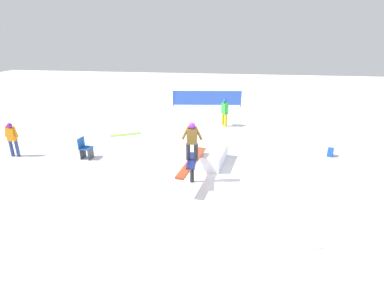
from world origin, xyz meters
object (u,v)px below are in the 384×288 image
at_px(bystander_orange, 12,138).
at_px(rail_feature, 192,164).
at_px(main_rider_on_rail, 192,142).
at_px(bystander_green, 225,111).
at_px(folding_chair, 85,149).
at_px(backpack_on_snow, 330,152).
at_px(loose_snowboard_white, 322,243).
at_px(loose_snowboard_lime, 126,135).

bearing_deg(bystander_orange, rail_feature, -10.46).
distance_m(main_rider_on_rail, bystander_green, 6.96).
height_order(folding_chair, backpack_on_snow, folding_chair).
distance_m(main_rider_on_rail, bystander_orange, 7.73).
height_order(main_rider_on_rail, bystander_orange, main_rider_on_rail).
distance_m(bystander_orange, loose_snowboard_white, 11.92).
relative_size(bystander_orange, loose_snowboard_white, 1.06).
xyz_separation_m(main_rider_on_rail, loose_snowboard_lime, (-4.58, -4.07, -1.44)).
bearing_deg(loose_snowboard_white, loose_snowboard_lime, -73.29).
distance_m(rail_feature, bystander_green, 6.94).
distance_m(bystander_orange, backpack_on_snow, 13.14).
bearing_deg(folding_chair, rail_feature, -101.49).
height_order(rail_feature, bystander_green, bystander_green).
xyz_separation_m(bystander_orange, bystander_green, (-5.69, 8.41, 0.04)).
bearing_deg(bystander_orange, loose_snowboard_white, -21.00).
xyz_separation_m(bystander_orange, loose_snowboard_white, (3.97, 11.21, -0.80)).
height_order(loose_snowboard_white, backpack_on_snow, backpack_on_snow).
relative_size(main_rider_on_rail, backpack_on_snow, 4.17).
xyz_separation_m(loose_snowboard_white, folding_chair, (-4.19, -8.20, 0.40)).
distance_m(bystander_green, backpack_on_snow, 5.96).
bearing_deg(main_rider_on_rail, loose_snowboard_white, 48.66).
bearing_deg(folding_chair, backpack_on_snow, -74.61).
bearing_deg(backpack_on_snow, bystander_orange, -60.13).
height_order(loose_snowboard_lime, folding_chair, folding_chair).
bearing_deg(loose_snowboard_lime, backpack_on_snow, 142.51).
bearing_deg(bystander_green, loose_snowboard_lime, -101.91).
xyz_separation_m(loose_snowboard_white, loose_snowboard_lime, (-7.35, -7.67, 0.00)).
bearing_deg(main_rider_on_rail, loose_snowboard_lime, -142.15).
distance_m(rail_feature, main_rider_on_rail, 0.77).
distance_m(main_rider_on_rail, folding_chair, 4.93).
bearing_deg(loose_snowboard_white, main_rider_on_rail, -67.07).
distance_m(bystander_orange, folding_chair, 3.04).
bearing_deg(folding_chair, bystander_green, -38.98).
bearing_deg(main_rider_on_rail, rail_feature, 0.00).
xyz_separation_m(loose_snowboard_lime, backpack_on_snow, (1.45, 9.44, 0.16)).
height_order(rail_feature, bystander_orange, bystander_orange).
relative_size(bystander_green, folding_chair, 1.72).
bearing_deg(rail_feature, backpack_on_snow, 128.87).
relative_size(rail_feature, main_rider_on_rail, 1.86).
relative_size(loose_snowboard_white, backpack_on_snow, 4.02).
bearing_deg(folding_chair, loose_snowboard_white, -111.41).
bearing_deg(bystander_green, main_rider_on_rail, -43.83).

